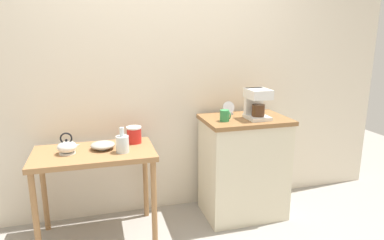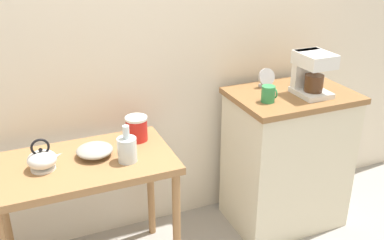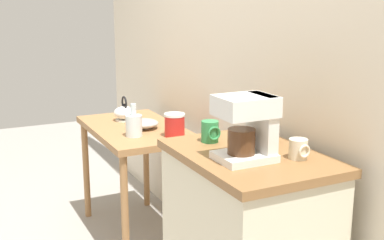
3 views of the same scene
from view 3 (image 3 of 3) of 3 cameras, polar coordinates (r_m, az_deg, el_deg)
back_wall at (r=2.74m, az=6.64°, el=10.39°), size 4.40×0.10×2.80m
wooden_table at (r=3.31m, az=-6.33°, el=-2.41°), size 0.93×0.54×0.74m
bowl_stoneware at (r=3.22m, az=-5.47°, el=-0.39°), size 0.19×0.19×0.06m
teakettle at (r=3.44m, az=-7.58°, el=0.81°), size 0.18×0.14×0.17m
glass_carafe_vase at (r=3.04m, az=-6.56°, el=-0.53°), size 0.10×0.10×0.20m
canister_enamel at (r=3.01m, az=-1.97°, el=-0.56°), size 0.12×0.12×0.14m
coffee_maker at (r=2.00m, az=6.39°, el=-0.59°), size 0.18×0.22×0.26m
mug_tall_green at (r=2.26m, az=2.05°, el=-1.31°), size 0.08×0.08×0.10m
mug_small_cream at (r=2.07m, az=11.88°, el=-3.21°), size 0.08×0.08×0.08m
table_clock at (r=2.27m, az=8.39°, el=-1.21°), size 0.11×0.05×0.12m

